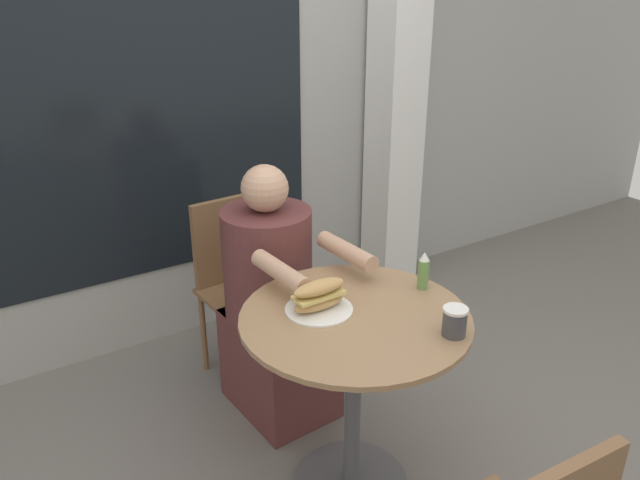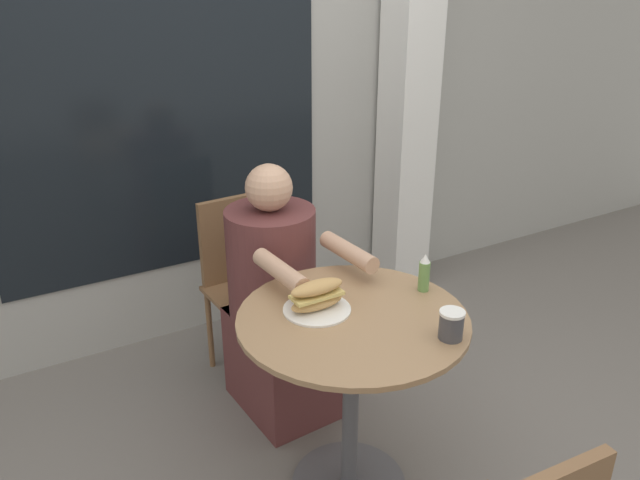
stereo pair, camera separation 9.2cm
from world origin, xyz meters
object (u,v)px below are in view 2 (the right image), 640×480
(sandwich_on_plate, at_px, (317,298))
(drink_cup, at_px, (451,325))
(diner_chair, at_px, (243,271))
(seated_diner, at_px, (278,310))
(cafe_table, at_px, (352,364))
(condiment_bottle, at_px, (424,273))

(sandwich_on_plate, xyz_separation_m, drink_cup, (0.28, -0.37, 0.00))
(diner_chair, relative_size, sandwich_on_plate, 3.66)
(diner_chair, distance_m, seated_diner, 0.35)
(drink_cup, bearing_deg, cafe_table, 126.09)
(sandwich_on_plate, bearing_deg, diner_chair, 84.50)
(drink_cup, xyz_separation_m, condiment_bottle, (0.13, 0.30, 0.02))
(cafe_table, distance_m, diner_chair, 0.95)
(cafe_table, distance_m, drink_cup, 0.42)
(cafe_table, relative_size, drink_cup, 8.15)
(cafe_table, height_order, condiment_bottle, condiment_bottle)
(diner_chair, bearing_deg, seated_diner, 87.73)
(seated_diner, distance_m, drink_cup, 0.95)
(diner_chair, xyz_separation_m, condiment_bottle, (0.33, -0.92, 0.31))
(cafe_table, bearing_deg, drink_cup, -53.91)
(cafe_table, relative_size, diner_chair, 0.92)
(sandwich_on_plate, distance_m, drink_cup, 0.46)
(cafe_table, distance_m, condiment_bottle, 0.42)
(cafe_table, relative_size, condiment_bottle, 5.47)
(diner_chair, distance_m, drink_cup, 1.27)
(drink_cup, bearing_deg, seated_diner, 102.49)
(diner_chair, distance_m, condiment_bottle, 1.03)
(sandwich_on_plate, relative_size, condiment_bottle, 1.62)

